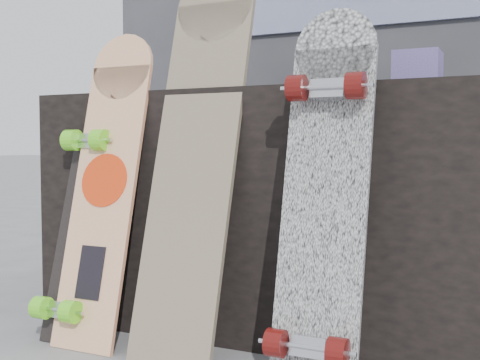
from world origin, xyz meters
The scene contains 9 objects.
vendor_table centered at (0.00, 0.50, 0.40)m, with size 1.60×0.60×0.80m, color black.
booth centered at (0.00, 1.35, 1.10)m, with size 2.40×0.22×2.20m.
merch_box_purple centered at (-0.30, 0.49, 0.85)m, with size 0.18×0.12×0.10m, color #403C7B.
merch_box_small centered at (0.44, 0.55, 0.86)m, with size 0.14×0.14×0.12m, color #403C7B.
merch_box_flat centered at (0.18, 0.53, 0.83)m, with size 0.22×0.10×0.06m, color #D1B78C.
longboard_geisha centered at (-0.46, 0.13, 0.53)m, with size 0.23×0.27×1.00m.
longboard_celtic centered at (-0.15, 0.17, 0.64)m, with size 0.27×0.36×1.21m.
longboard_cascadia centered at (0.28, 0.07, 0.51)m, with size 0.23×0.30×1.00m.
skateboard_dark centered at (-0.55, 0.12, 0.42)m, with size 0.18×0.31×0.82m.
Camera 1 is at (0.74, -1.42, 0.62)m, focal length 45.00 mm.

